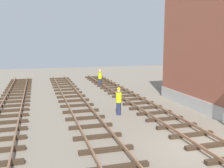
% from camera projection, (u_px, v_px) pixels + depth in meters
% --- Properties ---
extents(ground_plane, '(80.00, 80.00, 0.00)m').
position_uv_depth(ground_plane, '(199.00, 149.00, 11.94)').
color(ground_plane, slate).
extents(track_near_building, '(2.50, 51.24, 0.32)m').
position_uv_depth(track_near_building, '(209.00, 145.00, 12.07)').
color(track_near_building, '#38281C').
rests_on(track_near_building, ground).
extents(track_centre, '(2.50, 51.24, 0.32)m').
position_uv_depth(track_centre, '(112.00, 157.00, 10.77)').
color(track_centre, '#38281C').
rests_on(track_centre, ground).
extents(track_worker_foreground, '(0.40, 0.40, 1.87)m').
position_uv_depth(track_worker_foreground, '(119.00, 101.00, 17.35)').
color(track_worker_foreground, '#262D4C').
rests_on(track_worker_foreground, ground).
extents(track_worker_distant, '(0.40, 0.40, 1.87)m').
position_uv_depth(track_worker_distant, '(100.00, 78.00, 28.54)').
color(track_worker_distant, '#262D4C').
rests_on(track_worker_distant, ground).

